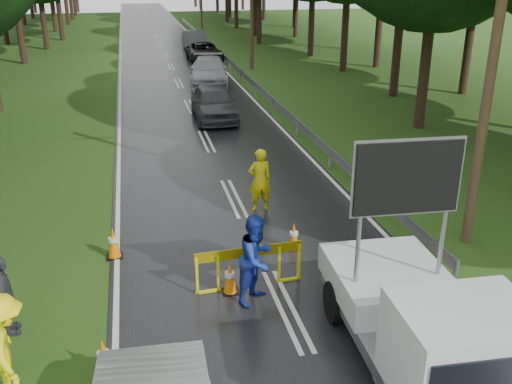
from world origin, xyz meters
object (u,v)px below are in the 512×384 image
object	(u,v)px
queue_car_third	(205,52)
work_truck	(425,325)
civilian	(257,259)
queue_car_first	(214,103)
officer	(260,180)
queue_car_second	(209,71)
queue_car_fourth	(195,41)
barrier	(249,257)

from	to	relation	value
queue_car_third	work_truck	bearing A→B (deg)	-92.81
civilian	queue_car_first	size ratio (longest dim) A/B	0.43
officer	queue_car_second	world-z (taller)	officer
officer	civilian	size ratio (longest dim) A/B	0.96
queue_car_first	queue_car_fourth	bearing A→B (deg)	85.73
civilian	queue_car_third	world-z (taller)	civilian
work_truck	queue_car_second	xyz separation A→B (m)	(0.05, 25.82, -0.27)
queue_car_first	queue_car_third	distance (m)	16.44
work_truck	civilian	distance (m)	3.61
queue_car_first	queue_car_second	distance (m)	8.08
queue_car_third	queue_car_fourth	size ratio (longest dim) A/B	1.05
work_truck	civilian	xyz separation A→B (m)	(-2.16, 2.90, -0.08)
queue_car_first	queue_car_fourth	distance (m)	22.42
officer	queue_car_second	size ratio (longest dim) A/B	0.35
work_truck	queue_car_second	world-z (taller)	work_truck
barrier	queue_car_first	bearing A→B (deg)	81.23
officer	queue_car_first	world-z (taller)	officer
civilian	queue_car_second	bearing A→B (deg)	41.07
barrier	officer	xyz separation A→B (m)	(1.13, 4.00, 0.18)
queue_car_second	queue_car_fourth	world-z (taller)	queue_car_fourth
officer	queue_car_fourth	world-z (taller)	officer
work_truck	barrier	distance (m)	4.07
civilian	queue_car_first	distance (m)	14.95
queue_car_fourth	civilian	bearing A→B (deg)	-98.46
barrier	civilian	distance (m)	0.55
officer	civilian	xyz separation A→B (m)	(-1.07, -4.50, 0.04)
officer	queue_car_third	distance (m)	26.81
queue_car_second	queue_car_fourth	bearing A→B (deg)	94.03
civilian	queue_car_third	distance (m)	31.39
civilian	queue_car_second	size ratio (longest dim) A/B	0.36
work_truck	queue_car_second	size ratio (longest dim) A/B	0.93
queue_car_third	civilian	bearing A→B (deg)	-96.89
queue_car_second	queue_car_third	size ratio (longest dim) A/B	1.08
queue_car_third	queue_car_fourth	world-z (taller)	queue_car_fourth
barrier	queue_car_first	xyz separation A→B (m)	(1.36, 14.39, 0.03)
barrier	civilian	bearing A→B (deg)	-86.33
officer	queue_car_first	distance (m)	10.40
queue_car_first	queue_car_fourth	world-z (taller)	queue_car_fourth
queue_car_fourth	queue_car_first	bearing A→B (deg)	-98.31
queue_car_third	barrier	bearing A→B (deg)	-97.10
civilian	queue_car_first	bearing A→B (deg)	41.59
queue_car_second	civilian	bearing A→B (deg)	-87.93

